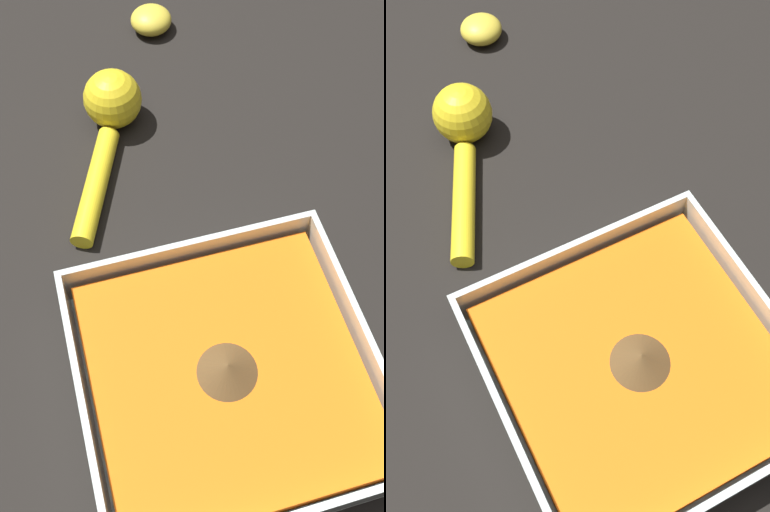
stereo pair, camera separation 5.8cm
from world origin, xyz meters
TOP-DOWN VIEW (x-y plane):
  - ground_plane at (0.00, 0.00)m, footprint 4.00×4.00m
  - square_dish at (-0.01, -0.01)m, footprint 0.25×0.25m
  - lemon_squeezer at (-0.34, -0.05)m, footprint 0.20×0.11m
  - lemon_half at (-0.50, 0.04)m, footprint 0.05×0.05m

SIDE VIEW (x-z plane):
  - ground_plane at x=0.00m, z-range 0.00..0.00m
  - lemon_half at x=-0.50m, z-range 0.00..0.03m
  - square_dish at x=-0.01m, z-range -0.01..0.05m
  - lemon_squeezer at x=-0.34m, z-range 0.00..0.06m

